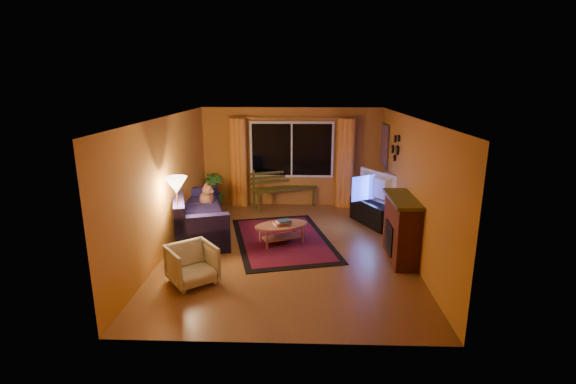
{
  "coord_description": "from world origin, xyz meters",
  "views": [
    {
      "loc": [
        0.27,
        -7.47,
        3.11
      ],
      "look_at": [
        0.0,
        0.3,
        1.05
      ],
      "focal_mm": 26.0,
      "sensor_mm": 36.0,
      "label": 1
    }
  ],
  "objects_px": {
    "sofa": "(199,213)",
    "coffee_table": "(281,234)",
    "tv_console": "(372,213)",
    "bench": "(284,198)",
    "floor_lamp": "(178,216)",
    "armchair": "(192,262)"
  },
  "relations": [
    {
      "from": "tv_console",
      "to": "bench",
      "type": "bearing_deg",
      "value": 123.32
    },
    {
      "from": "bench",
      "to": "floor_lamp",
      "type": "relative_size",
      "value": 1.12
    },
    {
      "from": "armchair",
      "to": "coffee_table",
      "type": "distance_m",
      "value": 2.19
    },
    {
      "from": "bench",
      "to": "floor_lamp",
      "type": "height_order",
      "value": "floor_lamp"
    },
    {
      "from": "bench",
      "to": "sofa",
      "type": "relative_size",
      "value": 0.71
    },
    {
      "from": "coffee_table",
      "to": "armchair",
      "type": "bearing_deg",
      "value": -127.46
    },
    {
      "from": "bench",
      "to": "sofa",
      "type": "xyz_separation_m",
      "value": [
        -1.68,
        -2.03,
        0.22
      ]
    },
    {
      "from": "bench",
      "to": "coffee_table",
      "type": "height_order",
      "value": "bench"
    },
    {
      "from": "tv_console",
      "to": "armchair",
      "type": "bearing_deg",
      "value": -163.36
    },
    {
      "from": "tv_console",
      "to": "floor_lamp",
      "type": "bearing_deg",
      "value": -179.69
    },
    {
      "from": "sofa",
      "to": "tv_console",
      "type": "relative_size",
      "value": 1.87
    },
    {
      "from": "coffee_table",
      "to": "tv_console",
      "type": "bearing_deg",
      "value": 31.3
    },
    {
      "from": "armchair",
      "to": "tv_console",
      "type": "bearing_deg",
      "value": 3.76
    },
    {
      "from": "bench",
      "to": "sofa",
      "type": "height_order",
      "value": "sofa"
    },
    {
      "from": "sofa",
      "to": "coffee_table",
      "type": "relative_size",
      "value": 2.15
    },
    {
      "from": "floor_lamp",
      "to": "sofa",
      "type": "bearing_deg",
      "value": 83.63
    },
    {
      "from": "coffee_table",
      "to": "floor_lamp",
      "type": "bearing_deg",
      "value": -161.94
    },
    {
      "from": "sofa",
      "to": "floor_lamp",
      "type": "xyz_separation_m",
      "value": [
        -0.12,
        -1.04,
        0.27
      ]
    },
    {
      "from": "sofa",
      "to": "floor_lamp",
      "type": "bearing_deg",
      "value": -113.45
    },
    {
      "from": "sofa",
      "to": "armchair",
      "type": "bearing_deg",
      "value": -96.47
    },
    {
      "from": "bench",
      "to": "armchair",
      "type": "distance_m",
      "value": 4.39
    },
    {
      "from": "bench",
      "to": "floor_lamp",
      "type": "distance_m",
      "value": 3.59
    }
  ]
}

